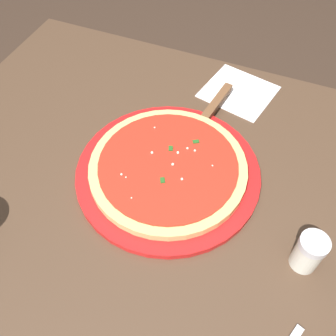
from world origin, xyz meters
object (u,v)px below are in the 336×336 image
(serving_plate, at_px, (168,172))
(parmesan_shaker, at_px, (309,252))
(pizza, at_px, (168,167))
(napkin_folded_right, at_px, (238,92))
(pizza_server, at_px, (208,115))

(serving_plate, height_order, parmesan_shaker, parmesan_shaker)
(pizza, xyz_separation_m, parmesan_shaker, (-0.27, 0.08, 0.02))
(napkin_folded_right, bearing_deg, parmesan_shaker, 120.17)
(serving_plate, xyz_separation_m, napkin_folded_right, (-0.06, -0.28, -0.01))
(serving_plate, distance_m, pizza, 0.02)
(pizza_server, bearing_deg, pizza, 81.87)
(pizza_server, height_order, parmesan_shaker, parmesan_shaker)
(pizza, distance_m, pizza_server, 0.17)
(serving_plate, bearing_deg, pizza, -100.89)
(pizza, relative_size, pizza_server, 1.33)
(pizza_server, distance_m, parmesan_shaker, 0.35)
(napkin_folded_right, bearing_deg, pizza_server, 72.26)
(serving_plate, relative_size, pizza_server, 1.57)
(pizza_server, height_order, napkin_folded_right, pizza_server)
(pizza, height_order, pizza_server, pizza)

